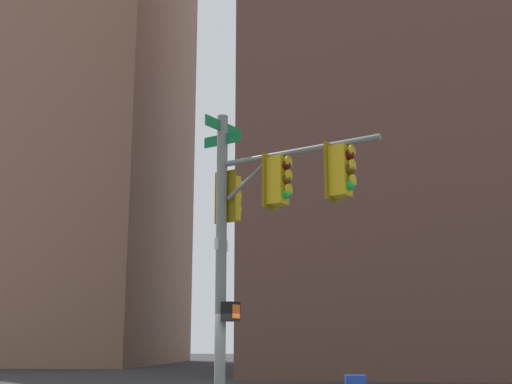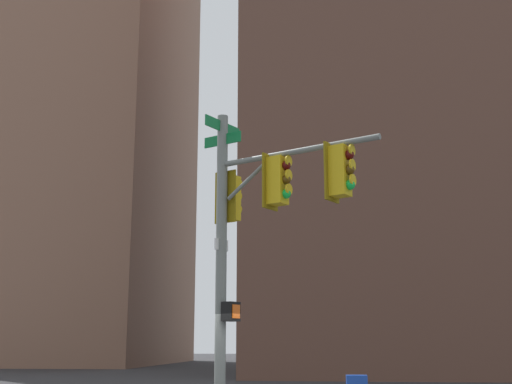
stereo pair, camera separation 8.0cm
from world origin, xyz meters
name	(u,v)px [view 1 (the left image)]	position (x,y,z in m)	size (l,w,h in m)	color
signal_pole_assembly	(256,219)	(0.67, 1.07, 4.46)	(2.35, 3.81, 6.87)	slate
building_brick_midblock	(414,68)	(-33.24, 8.93, 21.78)	(21.25, 16.35, 43.57)	brown
building_brick_farside	(82,131)	(-45.77, -21.52, 21.99)	(23.25, 17.57, 43.98)	#845B47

